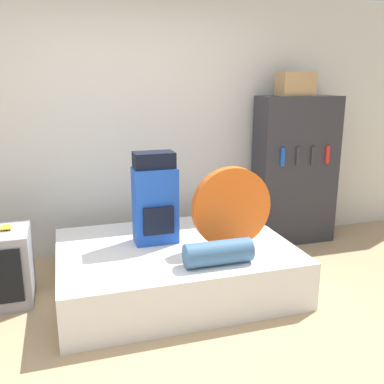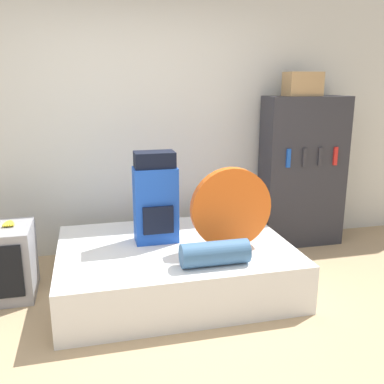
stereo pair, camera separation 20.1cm
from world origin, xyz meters
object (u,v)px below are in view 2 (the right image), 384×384
Objects in this scene: backpack at (156,199)px; sleeping_roll at (215,253)px; cardboard_box at (303,84)px; bookshelf at (302,172)px; tent_bag at (231,208)px.

backpack is 1.50× the size of sleeping_roll.
backpack is 0.75m from sleeping_roll.
cardboard_box is (1.26, 1.19, 1.22)m from sleeping_roll.
cardboard_box reaches higher than backpack.
cardboard_box is at bearing 43.22° from sleeping_roll.
sleeping_roll is 1.83m from bookshelf.
bookshelf is 4.46× the size of cardboard_box.
tent_bag is 0.42× the size of bookshelf.
cardboard_box reaches higher than sleeping_roll.
bookshelf reaches higher than backpack.
bookshelf is at bearing 19.85° from backpack.
cardboard_box is at bearing -161.71° from bookshelf.
bookshelf is (1.11, 0.89, 0.06)m from tent_bag.
backpack is at bearing -160.15° from bookshelf.
backpack is at bearing 119.96° from sleeping_roll.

